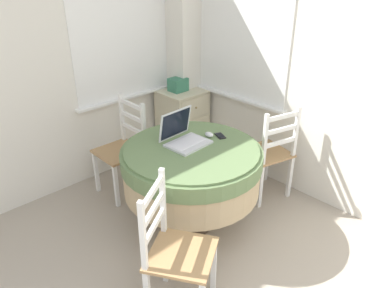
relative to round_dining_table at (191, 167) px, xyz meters
The scene contains 10 objects.
corner_room_shell 0.77m from the round_dining_table, 43.02° to the left, with size 4.43×4.85×2.55m.
round_dining_table is the anchor object (origin of this frame).
laptop 0.25m from the round_dining_table, 80.75° to the left, with size 0.34×0.31×0.26m.
computer_mouse 0.31m from the round_dining_table, 10.23° to the left, with size 0.05×0.08×0.04m.
cell_phone 0.36m from the round_dining_table, ahead, with size 0.10×0.13×0.01m.
dining_chair_near_back_window 0.85m from the round_dining_table, 96.32° to the left, with size 0.40×0.41×0.92m.
dining_chair_near_right_window 0.85m from the round_dining_table, 11.73° to the right, with size 0.49×0.48×0.92m.
dining_chair_camera_near 0.85m from the round_dining_table, 140.89° to the right, with size 0.55×0.55×0.92m.
corner_cabinet 1.35m from the round_dining_table, 50.54° to the left, with size 0.49×0.46×0.76m.
storage_box 1.35m from the round_dining_table, 52.49° to the left, with size 0.18×0.15×0.14m.
Camera 1 is at (-0.74, -0.16, 2.07)m, focal length 35.00 mm.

